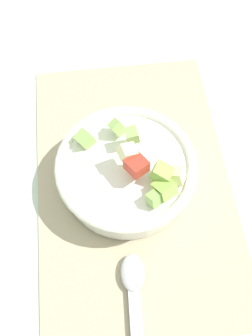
# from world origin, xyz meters

# --- Properties ---
(ground_plane) EXTENTS (2.40, 2.40, 0.00)m
(ground_plane) POSITION_xyz_m (0.00, 0.00, 0.00)
(ground_plane) COLOR silver
(placemat) EXTENTS (0.51, 0.32, 0.01)m
(placemat) POSITION_xyz_m (0.00, 0.00, 0.00)
(placemat) COLOR tan
(placemat) RESTS_ON ground_plane
(salad_bowl) EXTENTS (0.22, 0.22, 0.11)m
(salad_bowl) POSITION_xyz_m (0.00, 0.01, 0.04)
(salad_bowl) COLOR white
(salad_bowl) RESTS_ON placemat
(serving_spoon) EXTENTS (0.22, 0.04, 0.01)m
(serving_spoon) POSITION_xyz_m (-0.20, 0.02, 0.01)
(serving_spoon) COLOR #B7B7BC
(serving_spoon) RESTS_ON placemat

